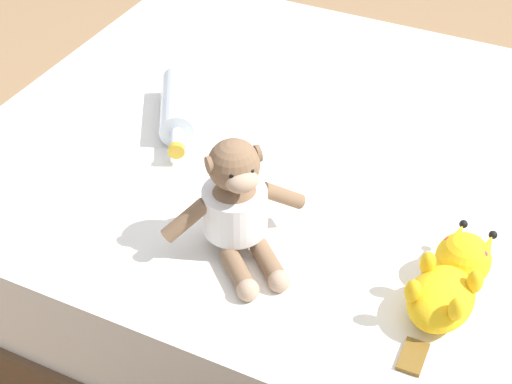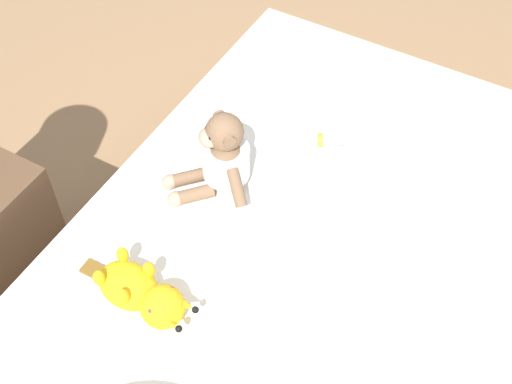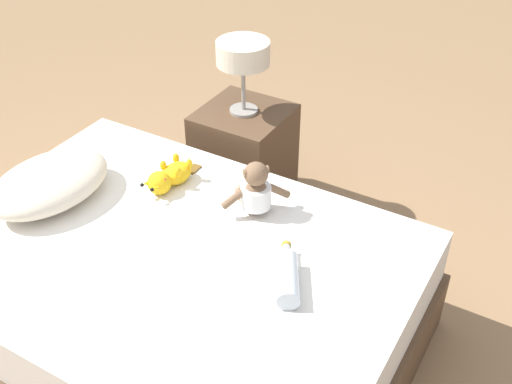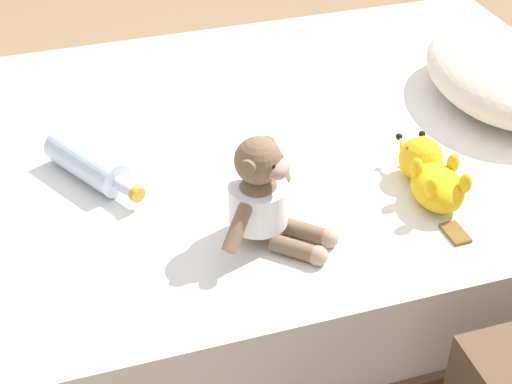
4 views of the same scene
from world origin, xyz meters
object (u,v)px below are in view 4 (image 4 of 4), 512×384
Objects in this scene: bed at (276,215)px; pillow at (502,74)px; plush_yellow_creature at (430,174)px; glass_bottle at (89,164)px; plush_monkey at (263,199)px.

pillow is at bearing 88.47° from bed.
plush_yellow_creature is at bearing -49.35° from pillow.
pillow is at bearing 130.65° from plush_yellow_creature.
pillow is 1.08m from glass_bottle.
plush_monkey is 0.78× the size of plush_yellow_creature.
glass_bottle is at bearing -83.64° from bed.
pillow is 0.48m from plush_yellow_creature.
plush_monkey is at bearing -84.86° from plush_yellow_creature.
bed is 0.56m from glass_bottle.
plush_yellow_creature is at bearing 68.66° from glass_bottle.
pillow reaches higher than glass_bottle.
plush_monkey is at bearing 44.88° from glass_bottle.
plush_yellow_creature reaches higher than glass_bottle.
plush_yellow_creature is at bearing 36.22° from bed.
pillow reaches higher than bed.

